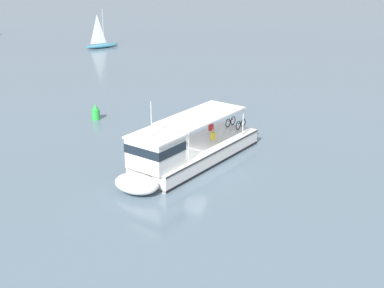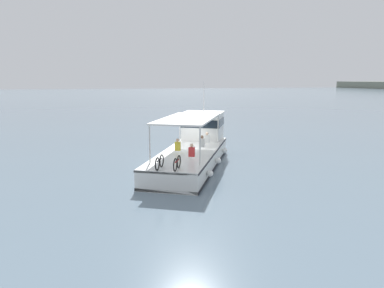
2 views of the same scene
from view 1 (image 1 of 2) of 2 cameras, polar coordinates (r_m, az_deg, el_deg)
name	(u,v)px [view 1 (image 1 of 2)]	position (r m, az deg, el deg)	size (l,w,h in m)	color
ground_plane	(187,170)	(35.91, -0.57, -2.76)	(400.00, 400.00, 0.00)	slate
ferry_main	(183,154)	(35.88, -0.97, -1.03)	(12.76, 8.42, 5.32)	white
sailboat_horizon_west	(102,44)	(79.15, -9.45, 10.31)	(4.23, 4.52, 5.40)	teal
channel_buoy	(96,113)	(46.68, -10.07, 3.22)	(0.70, 0.70, 1.40)	green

